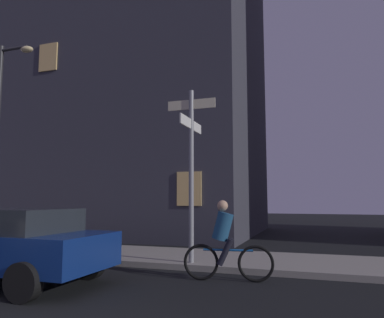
% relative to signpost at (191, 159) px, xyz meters
% --- Properties ---
extents(sidewalk_kerb, '(40.00, 2.70, 0.14)m').
position_rel_signpost_xyz_m(sidewalk_kerb, '(-0.42, 1.03, -2.53)').
color(sidewalk_kerb, gray).
rests_on(sidewalk_kerb, ground_plane).
extents(signpost, '(1.23, 1.55, 4.18)m').
position_rel_signpost_xyz_m(signpost, '(0.00, 0.00, 0.00)').
color(signpost, gray).
rests_on(signpost, sidewalk_kerb).
extents(street_lamp, '(1.35, 0.28, 6.49)m').
position_rel_signpost_xyz_m(street_lamp, '(-6.61, 0.51, 1.32)').
color(street_lamp, '#2D2D30').
rests_on(street_lamp, sidewalk_kerb).
extents(car_near_left, '(4.39, 2.03, 1.44)m').
position_rel_signpost_xyz_m(car_near_left, '(-2.96, -2.67, -1.81)').
color(car_near_left, navy).
rests_on(car_near_left, ground_plane).
extents(cyclist, '(1.81, 0.38, 1.61)m').
position_rel_signpost_xyz_m(cyclist, '(1.08, -1.05, -1.85)').
color(cyclist, black).
rests_on(cyclist, ground_plane).
extents(building_left_block, '(12.69, 9.27, 19.89)m').
position_rel_signpost_xyz_m(building_left_block, '(-6.13, 8.41, 7.35)').
color(building_left_block, '#383842').
rests_on(building_left_block, ground_plane).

